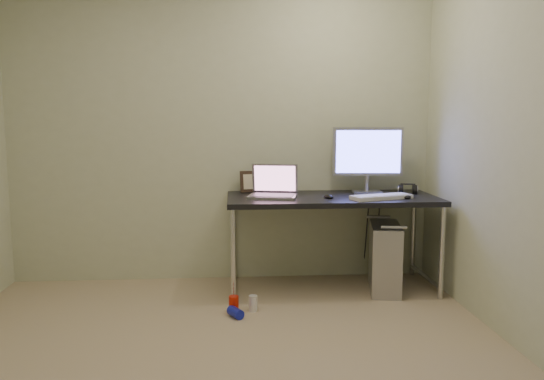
% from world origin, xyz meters
% --- Properties ---
extents(floor, '(3.50, 3.50, 0.00)m').
position_xyz_m(floor, '(0.00, 0.00, 0.00)').
color(floor, tan).
rests_on(floor, ground).
extents(wall_back, '(3.50, 0.02, 2.50)m').
position_xyz_m(wall_back, '(0.00, 1.75, 1.25)').
color(wall_back, beige).
rests_on(wall_back, ground).
extents(desk, '(1.64, 0.72, 0.75)m').
position_xyz_m(desk, '(0.86, 1.39, 0.67)').
color(desk, black).
rests_on(desk, ground).
extents(tower_computer, '(0.32, 0.54, 0.57)m').
position_xyz_m(tower_computer, '(1.28, 1.31, 0.27)').
color(tower_computer, '#A1A2A6').
rests_on(tower_computer, ground).
extents(cable_a, '(0.01, 0.16, 0.69)m').
position_xyz_m(cable_a, '(1.23, 1.70, 0.40)').
color(cable_a, black).
rests_on(cable_a, ground).
extents(cable_b, '(0.02, 0.11, 0.71)m').
position_xyz_m(cable_b, '(1.32, 1.68, 0.38)').
color(cable_b, black).
rests_on(cable_b, ground).
extents(can_red, '(0.09, 0.09, 0.12)m').
position_xyz_m(can_red, '(0.08, 0.88, 0.06)').
color(can_red, red).
rests_on(can_red, ground).
extents(can_white, '(0.08, 0.08, 0.11)m').
position_xyz_m(can_white, '(0.22, 0.92, 0.06)').
color(can_white, silver).
rests_on(can_white, ground).
extents(can_blue, '(0.12, 0.14, 0.07)m').
position_xyz_m(can_blue, '(0.09, 0.80, 0.03)').
color(can_blue, '#161EB3').
rests_on(can_blue, ground).
extents(laptop, '(0.42, 0.37, 0.25)m').
position_xyz_m(laptop, '(0.40, 1.40, 0.81)').
color(laptop, '#A8A9B0').
rests_on(laptop, desk).
extents(monitor, '(0.57, 0.18, 0.54)m').
position_xyz_m(monitor, '(1.19, 1.57, 1.06)').
color(monitor, '#A8A9B0').
rests_on(monitor, desk).
extents(keyboard, '(0.50, 0.30, 0.03)m').
position_xyz_m(keyboard, '(1.21, 1.22, 0.76)').
color(keyboard, silver).
rests_on(keyboard, desk).
extents(mouse_right, '(0.09, 0.12, 0.04)m').
position_xyz_m(mouse_right, '(1.42, 1.24, 0.77)').
color(mouse_right, black).
rests_on(mouse_right, desk).
extents(mouse_left, '(0.09, 0.12, 0.04)m').
position_xyz_m(mouse_left, '(0.82, 1.30, 0.77)').
color(mouse_left, black).
rests_on(mouse_left, desk).
extents(headphones, '(0.17, 0.10, 0.10)m').
position_xyz_m(headphones, '(1.52, 1.51, 0.78)').
color(headphones, black).
rests_on(headphones, desk).
extents(picture_frame, '(0.23, 0.10, 0.18)m').
position_xyz_m(picture_frame, '(0.25, 1.68, 0.84)').
color(picture_frame, black).
rests_on(picture_frame, desk).
extents(webcam, '(0.04, 0.04, 0.12)m').
position_xyz_m(webcam, '(0.44, 1.67, 0.84)').
color(webcam, silver).
rests_on(webcam, desk).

